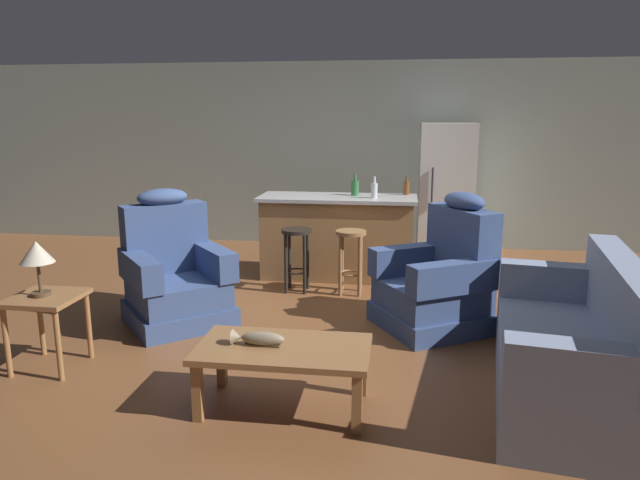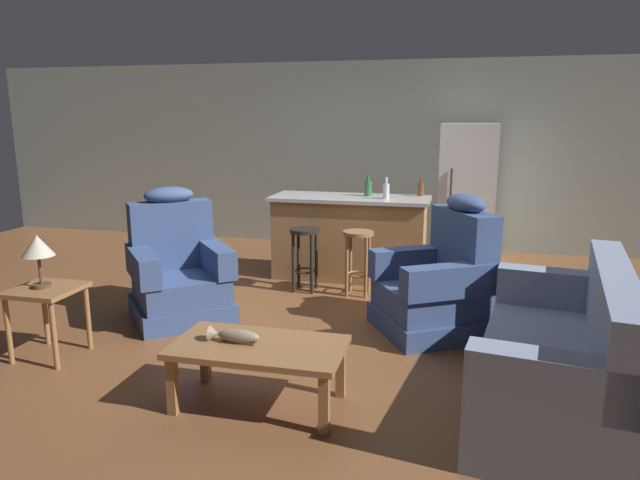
% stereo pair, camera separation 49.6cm
% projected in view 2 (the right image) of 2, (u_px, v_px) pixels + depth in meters
% --- Properties ---
extents(ground_plane, '(12.00, 12.00, 0.00)m').
position_uv_depth(ground_plane, '(323.00, 315.00, 5.41)').
color(ground_plane, brown).
extents(back_wall, '(12.00, 0.05, 2.60)m').
position_uv_depth(back_wall, '(374.00, 155.00, 8.10)').
color(back_wall, '#939E93').
rests_on(back_wall, ground_plane).
extents(coffee_table, '(1.10, 0.60, 0.42)m').
position_uv_depth(coffee_table, '(259.00, 352.00, 3.65)').
color(coffee_table, olive).
rests_on(coffee_table, ground_plane).
extents(fish_figurine, '(0.34, 0.10, 0.10)m').
position_uv_depth(fish_figurine, '(234.00, 336.00, 3.66)').
color(fish_figurine, '#4C3823').
rests_on(fish_figurine, coffee_table).
extents(couch, '(1.12, 2.01, 0.94)m').
position_uv_depth(couch, '(562.00, 359.00, 3.61)').
color(couch, '#8493B2').
rests_on(couch, ground_plane).
extents(recliner_near_lamp, '(1.18, 1.18, 1.20)m').
position_uv_depth(recliner_near_lamp, '(178.00, 272.00, 5.31)').
color(recliner_near_lamp, '#384C7A').
rests_on(recliner_near_lamp, ground_plane).
extents(recliner_near_island, '(1.15, 1.15, 1.20)m').
position_uv_depth(recliner_near_island, '(439.00, 284.00, 4.93)').
color(recliner_near_island, '#384C7A').
rests_on(recliner_near_island, ground_plane).
extents(end_table, '(0.48, 0.48, 0.56)m').
position_uv_depth(end_table, '(47.00, 300.00, 4.39)').
color(end_table, olive).
rests_on(end_table, ground_plane).
extents(table_lamp, '(0.24, 0.24, 0.41)m').
position_uv_depth(table_lamp, '(38.00, 248.00, 4.30)').
color(table_lamp, '#4C3823').
rests_on(table_lamp, end_table).
extents(kitchen_island, '(1.80, 0.70, 0.95)m').
position_uv_depth(kitchen_island, '(350.00, 237.00, 6.59)').
color(kitchen_island, '#9E7042').
rests_on(kitchen_island, ground_plane).
extents(bar_stool_left, '(0.32, 0.32, 0.68)m').
position_uv_depth(bar_stool_left, '(305.00, 248.00, 6.07)').
color(bar_stool_left, black).
rests_on(bar_stool_left, ground_plane).
extents(bar_stool_right, '(0.32, 0.32, 0.68)m').
position_uv_depth(bar_stool_right, '(358.00, 251.00, 5.94)').
color(bar_stool_right, olive).
rests_on(bar_stool_right, ground_plane).
extents(refrigerator, '(0.70, 0.69, 1.76)m').
position_uv_depth(refrigerator, '(466.00, 193.00, 7.34)').
color(refrigerator, white).
rests_on(refrigerator, ground_plane).
extents(bottle_tall_green, '(0.07, 0.07, 0.24)m').
position_uv_depth(bottle_tall_green, '(386.00, 191.00, 6.29)').
color(bottle_tall_green, silver).
rests_on(bottle_tall_green, kitchen_island).
extents(bottle_short_amber, '(0.09, 0.09, 0.24)m').
position_uv_depth(bottle_short_amber, '(368.00, 188.00, 6.52)').
color(bottle_short_amber, '#2D6B38').
rests_on(bottle_short_amber, kitchen_island).
extents(bottle_wine_dark, '(0.07, 0.07, 0.21)m').
position_uv_depth(bottle_wine_dark, '(421.00, 189.00, 6.52)').
color(bottle_wine_dark, brown).
rests_on(bottle_wine_dark, kitchen_island).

